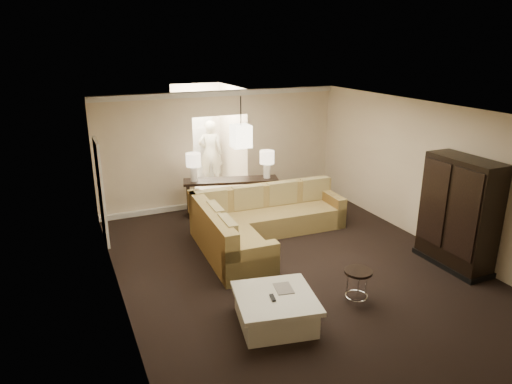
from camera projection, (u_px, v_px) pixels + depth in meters
name	position (u px, v px, depth m)	size (l,w,h in m)	color
ground	(300.00, 272.00, 8.09)	(8.00, 8.00, 0.00)	black
wall_back	(221.00, 149.00, 11.12)	(6.00, 0.04, 2.80)	beige
wall_left	(118.00, 226.00, 6.49)	(0.04, 8.00, 2.80)	beige
wall_right	(438.00, 177.00, 8.80)	(0.04, 8.00, 2.80)	beige
ceiling	(305.00, 114.00, 7.21)	(6.00, 8.00, 0.02)	white
crown_molding	(221.00, 93.00, 10.65)	(6.00, 0.10, 0.12)	silver
baseboard	(223.00, 201.00, 11.50)	(6.00, 0.10, 0.12)	silver
side_door	(101.00, 192.00, 9.04)	(0.05, 0.90, 2.10)	silver
foyer	(204.00, 142.00, 12.31)	(1.44, 2.02, 2.80)	silver
sectional_sofa	(258.00, 222.00, 9.28)	(3.34, 2.63, 0.97)	brown
coffee_table	(275.00, 309.00, 6.56)	(1.32, 1.32, 0.47)	silver
console_table	(231.00, 193.00, 10.68)	(2.24, 1.06, 0.85)	black
armoire	(458.00, 216.00, 8.06)	(0.60, 1.40, 2.01)	black
drink_table	(358.00, 279.00, 7.06)	(0.44, 0.44, 0.54)	black
table_lamp_left	(193.00, 163.00, 10.32)	(0.34, 0.34, 0.65)	white
table_lamp_right	(267.00, 160.00, 10.56)	(0.34, 0.34, 0.65)	white
pendant_light	(241.00, 136.00, 9.81)	(0.38, 0.38, 1.09)	black
person	(210.00, 150.00, 12.72)	(0.73, 0.49, 2.03)	beige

